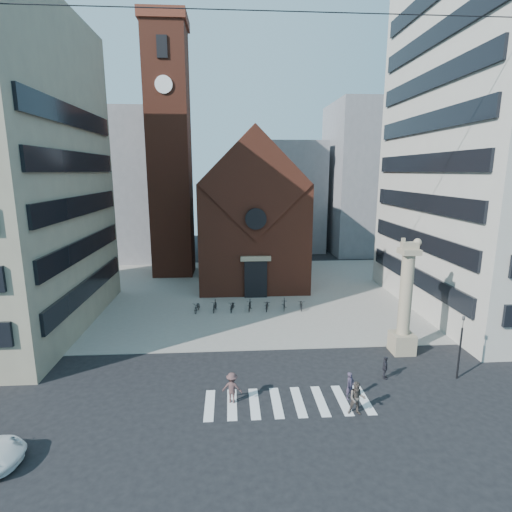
# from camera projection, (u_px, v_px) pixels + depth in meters

# --- Properties ---
(ground) EXTENTS (120.00, 120.00, 0.00)m
(ground) POSITION_uv_depth(u_px,v_px,m) (273.00, 377.00, 26.27)
(ground) COLOR black
(ground) RESTS_ON ground
(piazza) EXTENTS (46.00, 30.00, 0.05)m
(piazza) POSITION_uv_depth(u_px,v_px,m) (254.00, 292.00, 44.81)
(piazza) COLOR gray
(piazza) RESTS_ON ground
(zebra_crossing) EXTENTS (10.20, 3.20, 0.01)m
(zebra_crossing) POSITION_uv_depth(u_px,v_px,m) (288.00, 402.00, 23.38)
(zebra_crossing) COLOR white
(zebra_crossing) RESTS_ON ground
(church) EXTENTS (12.00, 16.65, 18.00)m
(church) POSITION_uv_depth(u_px,v_px,m) (251.00, 215.00, 49.05)
(church) COLOR brown
(church) RESTS_ON ground
(campanile) EXTENTS (5.50, 5.50, 31.20)m
(campanile) POSITION_uv_depth(u_px,v_px,m) (170.00, 151.00, 49.66)
(campanile) COLOR brown
(campanile) RESTS_ON ground
(bg_block_left) EXTENTS (16.00, 14.00, 22.00)m
(bg_block_left) POSITION_uv_depth(u_px,v_px,m) (117.00, 186.00, 61.71)
(bg_block_left) COLOR gray
(bg_block_left) RESTS_ON ground
(bg_block_mid) EXTENTS (14.00, 12.00, 18.00)m
(bg_block_mid) POSITION_uv_depth(u_px,v_px,m) (280.00, 197.00, 68.71)
(bg_block_mid) COLOR gray
(bg_block_mid) RESTS_ON ground
(bg_block_right) EXTENTS (16.00, 14.00, 24.00)m
(bg_block_right) POSITION_uv_depth(u_px,v_px,m) (378.00, 179.00, 66.21)
(bg_block_right) COLOR gray
(bg_block_right) RESTS_ON ground
(lion_column) EXTENTS (1.63, 1.60, 8.68)m
(lion_column) POSITION_uv_depth(u_px,v_px,m) (405.00, 308.00, 29.14)
(lion_column) COLOR tan
(lion_column) RESTS_ON ground
(traffic_light) EXTENTS (0.13, 0.16, 4.30)m
(traffic_light) POSITION_uv_depth(u_px,v_px,m) (460.00, 346.00, 25.61)
(traffic_light) COLOR black
(traffic_light) RESTS_ON ground
(pedestrian_0) EXTENTS (0.72, 0.68, 1.66)m
(pedestrian_0) POSITION_uv_depth(u_px,v_px,m) (350.00, 386.00, 23.62)
(pedestrian_0) COLOR #382F41
(pedestrian_0) RESTS_ON ground
(pedestrian_1) EXTENTS (1.06, 0.89, 1.92)m
(pedestrian_1) POSITION_uv_depth(u_px,v_px,m) (357.00, 398.00, 22.05)
(pedestrian_1) COLOR #4F453F
(pedestrian_1) RESTS_ON ground
(pedestrian_2) EXTENTS (0.59, 0.96, 1.54)m
(pedestrian_2) POSITION_uv_depth(u_px,v_px,m) (385.00, 368.00, 25.89)
(pedestrian_2) COLOR #23232A
(pedestrian_2) RESTS_ON ground
(pedestrian_3) EXTENTS (1.32, 0.94, 1.85)m
(pedestrian_3) POSITION_uv_depth(u_px,v_px,m) (232.00, 388.00, 23.22)
(pedestrian_3) COLOR #4B3232
(pedestrian_3) RESTS_ON ground
(scooter_0) EXTENTS (0.91, 1.92, 0.97)m
(scooter_0) POSITION_uv_depth(u_px,v_px,m) (197.00, 307.00, 38.23)
(scooter_0) COLOR black
(scooter_0) RESTS_ON piazza
(scooter_1) EXTENTS (0.76, 1.85, 1.08)m
(scooter_1) POSITION_uv_depth(u_px,v_px,m) (215.00, 306.00, 38.33)
(scooter_1) COLOR black
(scooter_1) RESTS_ON piazza
(scooter_2) EXTENTS (0.91, 1.92, 0.97)m
(scooter_2) POSITION_uv_depth(u_px,v_px,m) (232.00, 306.00, 38.45)
(scooter_2) COLOR black
(scooter_2) RESTS_ON piazza
(scooter_3) EXTENTS (0.76, 1.85, 1.08)m
(scooter_3) POSITION_uv_depth(u_px,v_px,m) (250.00, 305.00, 38.55)
(scooter_3) COLOR black
(scooter_3) RESTS_ON piazza
(scooter_4) EXTENTS (0.91, 1.92, 0.97)m
(scooter_4) POSITION_uv_depth(u_px,v_px,m) (267.00, 305.00, 38.67)
(scooter_4) COLOR black
(scooter_4) RESTS_ON piazza
(scooter_5) EXTENTS (0.76, 1.85, 1.08)m
(scooter_5) POSITION_uv_depth(u_px,v_px,m) (284.00, 304.00, 38.77)
(scooter_5) COLOR black
(scooter_5) RESTS_ON piazza
(scooter_6) EXTENTS (0.91, 1.92, 0.97)m
(scooter_6) POSITION_uv_depth(u_px,v_px,m) (301.00, 304.00, 38.89)
(scooter_6) COLOR black
(scooter_6) RESTS_ON piazza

